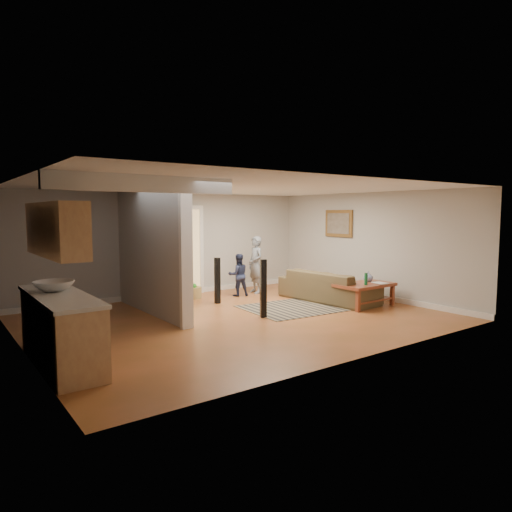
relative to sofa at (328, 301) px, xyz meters
The scene contains 11 objects.
ground 2.61m from the sofa, behind, with size 7.50×7.50×0.00m, color brown.
room_shell 3.95m from the sofa, behind, with size 7.54×6.02×2.52m.
area_rug 1.03m from the sofa, behind, with size 2.30×1.68×0.01m, color black.
sofa is the anchor object (origin of this frame).
coffee_table 1.00m from the sofa, 76.25° to the right, with size 1.29×0.77×0.76m.
tv_console 3.89m from the sofa, 157.24° to the left, with size 0.65×1.14×0.93m.
speaker_left 2.31m from the sofa, 168.71° to the right, with size 0.11×0.11×1.13m, color black.
speaker_right 2.58m from the sofa, 150.27° to the left, with size 0.10×0.10×1.03m, color black.
toy_basket 3.17m from the sofa, 137.62° to the left, with size 0.40×0.40×0.36m.
child 1.97m from the sofa, 111.53° to the left, with size 0.52×0.34×1.43m, color gray.
toddler 2.18m from the sofa, 126.93° to the left, with size 0.50×0.39×1.03m, color #212744.
Camera 1 is at (-4.84, -7.13, 2.01)m, focal length 32.00 mm.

